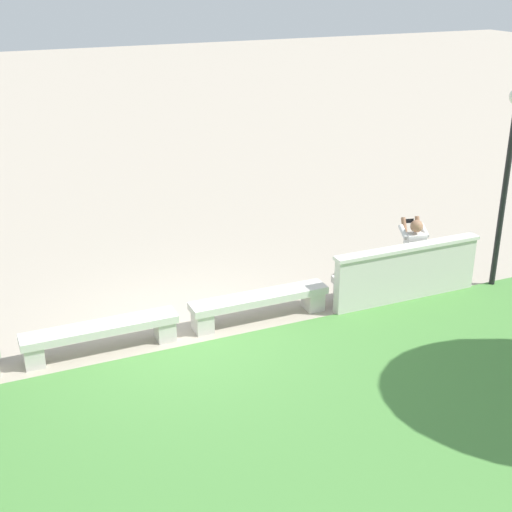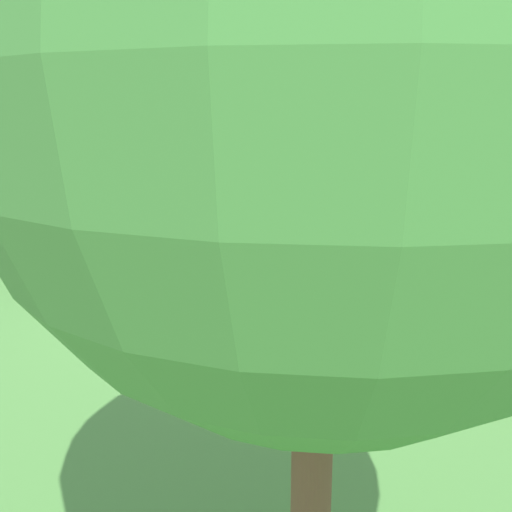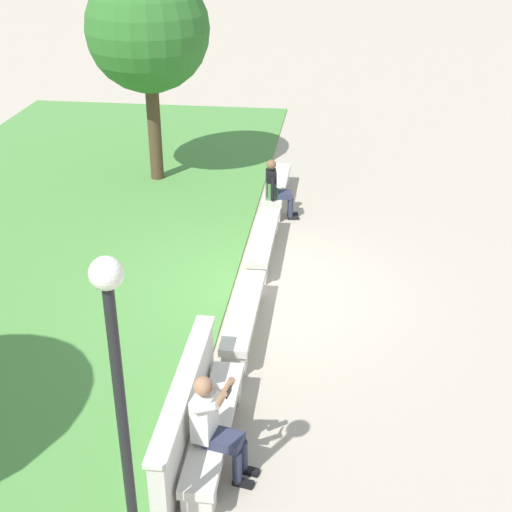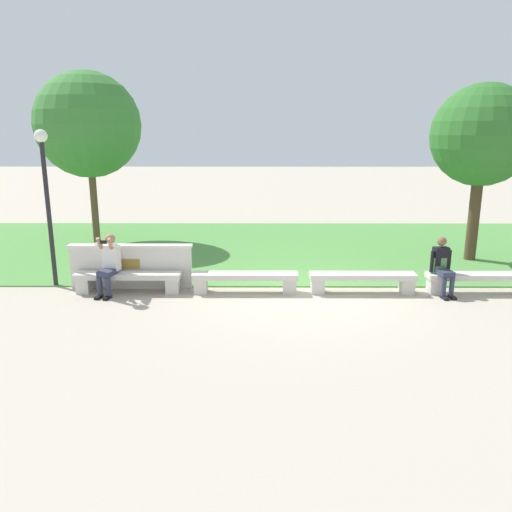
{
  "view_description": "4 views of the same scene",
  "coord_description": "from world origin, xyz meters",
  "views": [
    {
      "loc": [
        2.88,
        9.48,
        5.45
      ],
      "look_at": [
        -1.44,
        -0.48,
        0.92
      ],
      "focal_mm": 50.0,
      "sensor_mm": 36.0,
      "label": 1
    },
    {
      "loc": [
        -7.91,
        7.27,
        3.54
      ],
      "look_at": [
        -0.57,
        -0.28,
        0.97
      ],
      "focal_mm": 42.0,
      "sensor_mm": 36.0,
      "label": 2
    },
    {
      "loc": [
        -10.36,
        -1.3,
        6.05
      ],
      "look_at": [
        -0.6,
        -0.1,
        0.96
      ],
      "focal_mm": 50.0,
      "sensor_mm": 36.0,
      "label": 3
    },
    {
      "loc": [
        -1.0,
        -10.53,
        3.49
      ],
      "look_at": [
        -1.05,
        -0.7,
        1.01
      ],
      "focal_mm": 35.0,
      "sensor_mm": 36.0,
      "label": 4
    }
  ],
  "objects": [
    {
      "name": "lamp_post",
      "position": [
        -5.68,
        0.45,
        2.33
      ],
      "size": [
        0.28,
        0.28,
        3.52
      ],
      "color": "black",
      "rests_on": "ground"
    },
    {
      "name": "tree_left_background",
      "position": [
        4.85,
        2.89,
        3.35
      ],
      "size": [
        2.66,
        2.66,
        4.71
      ],
      "color": "#4C3826",
      "rests_on": "ground"
    },
    {
      "name": "bench_main",
      "position": [
        -3.88,
        0.0,
        0.31
      ],
      "size": [
        2.33,
        0.4,
        0.45
      ],
      "color": "beige",
      "rests_on": "ground"
    },
    {
      "name": "grass_strip",
      "position": [
        0.0,
        4.38,
        0.01
      ],
      "size": [
        22.08,
        8.0,
        0.03
      ],
      "primitive_type": "cube",
      "color": "#518E42",
      "rests_on": "ground"
    },
    {
      "name": "bench_mid",
      "position": [
        1.29,
        0.0,
        0.31
      ],
      "size": [
        2.33,
        0.4,
        0.45
      ],
      "color": "beige",
      "rests_on": "ground"
    },
    {
      "name": "person_photographer",
      "position": [
        -4.25,
        -0.08,
        0.74
      ],
      "size": [
        0.52,
        0.77,
        1.32
      ],
      "color": "black",
      "rests_on": "ground"
    },
    {
      "name": "person_distant",
      "position": [
        3.0,
        -0.07,
        0.67
      ],
      "size": [
        0.47,
        0.71,
        1.26
      ],
      "color": "black",
      "rests_on": "ground"
    },
    {
      "name": "backrest_wall_with_plaque",
      "position": [
        -3.88,
        0.34,
        0.52
      ],
      "size": [
        2.78,
        0.24,
        1.01
      ],
      "color": "beige",
      "rests_on": "ground"
    },
    {
      "name": "ground_plane",
      "position": [
        0.0,
        0.0,
        0.0
      ],
      "size": [
        80.0,
        80.0,
        0.0
      ],
      "primitive_type": "plane",
      "color": "#B2A593"
    },
    {
      "name": "backpack",
      "position": [
        2.95,
        0.03,
        0.63
      ],
      "size": [
        0.28,
        0.24,
        0.43
      ],
      "color": "#4C7F47",
      "rests_on": "bench_far"
    },
    {
      "name": "bench_far",
      "position": [
        3.88,
        0.0,
        0.31
      ],
      "size": [
        2.33,
        0.4,
        0.45
      ],
      "color": "beige",
      "rests_on": "ground"
    },
    {
      "name": "bench_near",
      "position": [
        -1.29,
        0.0,
        0.31
      ],
      "size": [
        2.33,
        0.4,
        0.45
      ],
      "color": "beige",
      "rests_on": "ground"
    }
  ]
}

